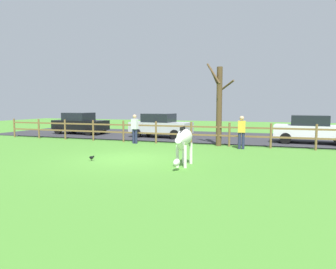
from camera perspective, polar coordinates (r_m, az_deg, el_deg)
ground_plane at (r=12.45m, az=-7.57°, el=-4.52°), size 60.00×60.00×0.00m
parking_asphalt at (r=21.10m, az=3.79°, el=-0.29°), size 28.00×7.40×0.05m
paddock_fence at (r=17.19m, az=-2.27°, el=0.71°), size 20.68×0.11×1.26m
bare_tree at (r=16.28m, az=9.56°, el=5.65°), size 1.44×1.45×4.34m
zebra at (r=10.76m, az=2.99°, el=-1.08°), size 0.48×1.93×1.41m
crow_on_grass at (r=12.26m, az=-14.14°, el=-4.20°), size 0.22×0.10×0.20m
parked_car_black at (r=23.38m, az=-16.20°, el=2.08°), size 4.10×2.09×1.56m
parked_car_silver at (r=20.07m, az=-1.45°, el=1.77°), size 4.14×2.18×1.56m
parked_car_white at (r=18.63m, az=25.38°, el=0.94°), size 4.11×2.12×1.56m
visitor_left_of_tree at (r=15.35m, az=13.64°, el=0.68°), size 0.38×0.26×1.64m
visitor_right_of_tree at (r=17.18m, az=-6.26°, el=1.31°), size 0.40×0.29×1.64m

